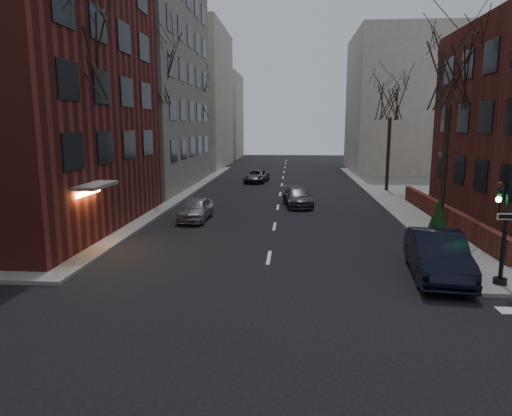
% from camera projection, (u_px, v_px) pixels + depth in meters
% --- Properties ---
extents(building_left_tan, '(18.00, 18.00, 28.00)m').
position_uv_depth(building_left_tan, '(87.00, 25.00, 39.45)').
color(building_left_tan, gray).
rests_on(building_left_tan, ground).
extents(low_wall_right, '(0.35, 16.00, 1.00)m').
position_uv_depth(low_wall_right, '(444.00, 214.00, 25.09)').
color(low_wall_right, maroon).
rests_on(low_wall_right, sidewalk_far_right).
extents(building_distant_la, '(14.00, 16.00, 18.00)m').
position_uv_depth(building_distant_la, '(173.00, 99.00, 60.79)').
color(building_distant_la, beige).
rests_on(building_distant_la, ground).
extents(building_distant_ra, '(14.00, 14.00, 16.00)m').
position_uv_depth(building_distant_ra, '(412.00, 104.00, 53.76)').
color(building_distant_ra, beige).
rests_on(building_distant_ra, ground).
extents(building_distant_lb, '(10.00, 12.00, 14.00)m').
position_uv_depth(building_distant_lb, '(211.00, 116.00, 77.67)').
color(building_distant_lb, beige).
rests_on(building_distant_lb, ground).
extents(traffic_signal, '(0.76, 0.44, 4.00)m').
position_uv_depth(traffic_signal, '(503.00, 233.00, 15.16)').
color(traffic_signal, black).
rests_on(traffic_signal, sidewalk_far_right).
extents(tree_left_a, '(4.18, 4.18, 10.26)m').
position_uv_depth(tree_left_a, '(74.00, 56.00, 20.19)').
color(tree_left_a, '#2D231C').
rests_on(tree_left_a, sidewalk_far_left).
extents(tree_left_b, '(4.40, 4.40, 10.80)m').
position_uv_depth(tree_left_b, '(154.00, 75.00, 31.88)').
color(tree_left_b, '#2D231C').
rests_on(tree_left_b, sidewalk_far_left).
extents(tree_left_c, '(3.96, 3.96, 9.72)m').
position_uv_depth(tree_left_c, '(196.00, 99.00, 45.77)').
color(tree_left_c, '#2D231C').
rests_on(tree_left_c, sidewalk_far_left).
extents(tree_right_a, '(3.96, 3.96, 9.72)m').
position_uv_depth(tree_right_a, '(451.00, 73.00, 22.84)').
color(tree_right_a, '#2D231C').
rests_on(tree_right_a, sidewalk_far_right).
extents(tree_right_b, '(3.74, 3.74, 9.18)m').
position_uv_depth(tree_right_b, '(391.00, 99.00, 36.65)').
color(tree_right_b, '#2D231C').
rests_on(tree_right_b, sidewalk_far_right).
extents(streetlamp_near, '(0.36, 0.36, 6.28)m').
position_uv_depth(streetlamp_near, '(147.00, 145.00, 28.74)').
color(streetlamp_near, black).
rests_on(streetlamp_near, sidewalk_far_left).
extents(streetlamp_far, '(0.36, 0.36, 6.28)m').
position_uv_depth(streetlamp_far, '(206.00, 137.00, 48.36)').
color(streetlamp_far, black).
rests_on(streetlamp_far, sidewalk_far_left).
extents(parked_sedan, '(2.29, 5.18, 1.65)m').
position_uv_depth(parked_sedan, '(437.00, 255.00, 16.47)').
color(parked_sedan, black).
rests_on(parked_sedan, ground).
extents(car_lane_silver, '(1.68, 3.95, 1.33)m').
position_uv_depth(car_lane_silver, '(196.00, 209.00, 26.51)').
color(car_lane_silver, '#98989D').
rests_on(car_lane_silver, ground).
extents(car_lane_gray, '(2.27, 4.43, 1.23)m').
position_uv_depth(car_lane_gray, '(298.00, 197.00, 31.14)').
color(car_lane_gray, '#3C3C40').
rests_on(car_lane_gray, ground).
extents(car_lane_far, '(2.46, 4.45, 1.18)m').
position_uv_depth(car_lane_far, '(256.00, 176.00, 44.35)').
color(car_lane_far, '#3B3C40').
rests_on(car_lane_far, ground).
extents(sandwich_board, '(0.60, 0.69, 0.92)m').
position_uv_depth(sandwich_board, '(446.00, 244.00, 18.80)').
color(sandwich_board, silver).
rests_on(sandwich_board, sidewalk_far_right).
extents(evergreen_shrub, '(1.70, 1.70, 2.20)m').
position_uv_depth(evergreen_shrub, '(438.00, 223.00, 19.91)').
color(evergreen_shrub, black).
rests_on(evergreen_shrub, sidewalk_far_right).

